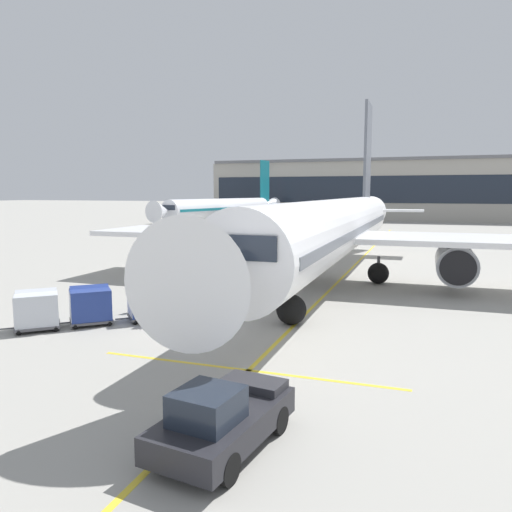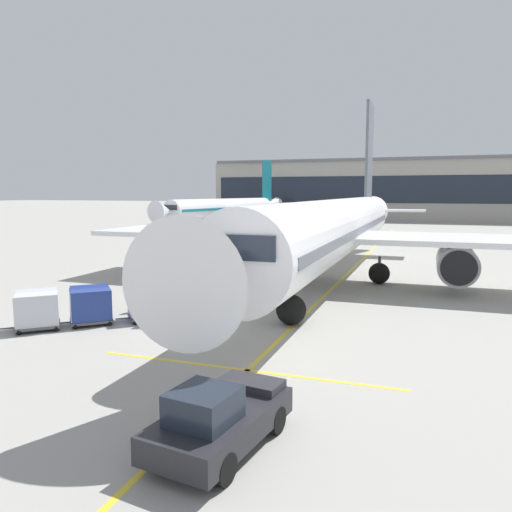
{
  "view_description": "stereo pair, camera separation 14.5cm",
  "coord_description": "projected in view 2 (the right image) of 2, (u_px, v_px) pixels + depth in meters",
  "views": [
    {
      "loc": [
        10.77,
        -21.66,
        6.58
      ],
      "look_at": [
        2.3,
        2.79,
        3.23
      ],
      "focal_mm": 34.76,
      "sensor_mm": 36.0,
      "label": 1
    },
    {
      "loc": [
        10.91,
        -21.61,
        6.58
      ],
      "look_at": [
        2.3,
        2.79,
        3.23
      ],
      "focal_mm": 34.76,
      "sensor_mm": 36.0,
      "label": 2
    }
  ],
  "objects": [
    {
      "name": "safety_cone_engine_keepout",
      "position": [
        239.0,
        277.0,
        36.38
      ],
      "size": [
        0.62,
        0.62,
        0.7
      ],
      "color": "black",
      "rests_on": "ground"
    },
    {
      "name": "baggage_cart_third",
      "position": [
        37.0,
        309.0,
        23.76
      ],
      "size": [
        2.57,
        2.53,
        1.91
      ],
      "color": "#515156",
      "rests_on": "ground"
    },
    {
      "name": "safety_cone_nose_mark",
      "position": [
        215.0,
        280.0,
        35.3
      ],
      "size": [
        0.64,
        0.64,
        0.72
      ],
      "color": "black",
      "rests_on": "ground"
    },
    {
      "name": "safety_cone_wingtip",
      "position": [
        232.0,
        280.0,
        35.39
      ],
      "size": [
        0.57,
        0.57,
        0.65
      ],
      "color": "black",
      "rests_on": "ground"
    },
    {
      "name": "ground_crew_by_loader",
      "position": [
        142.0,
        293.0,
        27.42
      ],
      "size": [
        0.26,
        0.57,
        1.74
      ],
      "color": "#333847",
      "rests_on": "ground"
    },
    {
      "name": "belt_loader",
      "position": [
        213.0,
        295.0,
        27.83
      ],
      "size": [
        4.73,
        4.71,
        2.71
      ],
      "color": "silver",
      "rests_on": "ground"
    },
    {
      "name": "ground_plane",
      "position": [
        194.0,
        325.0,
        24.65
      ],
      "size": [
        600.0,
        600.0,
        0.0
      ],
      "primitive_type": "plane",
      "color": "#9E9B93"
    },
    {
      "name": "ground_crew_by_carts",
      "position": [
        156.0,
        305.0,
        24.6
      ],
      "size": [
        0.52,
        0.39,
        1.74
      ],
      "color": "#333847",
      "rests_on": "ground"
    },
    {
      "name": "apron_guidance_line_lead_in",
      "position": [
        335.0,
        286.0,
        34.95
      ],
      "size": [
        0.2,
        110.0,
        0.01
      ],
      "color": "yellow",
      "rests_on": "ground"
    },
    {
      "name": "terminal_building",
      "position": [
        416.0,
        190.0,
        116.81
      ],
      "size": [
        96.3,
        15.78,
        14.29
      ],
      "color": "#A8A399",
      "rests_on": "ground"
    },
    {
      "name": "distant_airplane",
      "position": [
        226.0,
        209.0,
        97.27
      ],
      "size": [
        31.79,
        40.95,
        13.53
      ],
      "color": "silver",
      "rests_on": "ground"
    },
    {
      "name": "apron_guidance_line_stop_bar",
      "position": [
        242.0,
        370.0,
        18.45
      ],
      "size": [
        12.0,
        0.2,
        0.01
      ],
      "color": "yellow",
      "rests_on": "ground"
    },
    {
      "name": "pushback_tug",
      "position": [
        219.0,
        418.0,
        12.67
      ],
      "size": [
        2.72,
        4.66,
        1.83
      ],
      "color": "#232328",
      "rests_on": "ground"
    },
    {
      "name": "baggage_cart_lead",
      "position": [
        148.0,
        301.0,
        25.58
      ],
      "size": [
        2.57,
        2.53,
        1.91
      ],
      "color": "#515156",
      "rests_on": "ground"
    },
    {
      "name": "baggage_cart_second",
      "position": [
        91.0,
        304.0,
        24.75
      ],
      "size": [
        2.57,
        2.53,
        1.91
      ],
      "color": "#515156",
      "rests_on": "ground"
    },
    {
      "name": "parked_airplane",
      "position": [
        335.0,
        229.0,
        35.28
      ],
      "size": [
        36.4,
        47.19,
        15.83
      ],
      "color": "white",
      "rests_on": "ground"
    }
  ]
}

